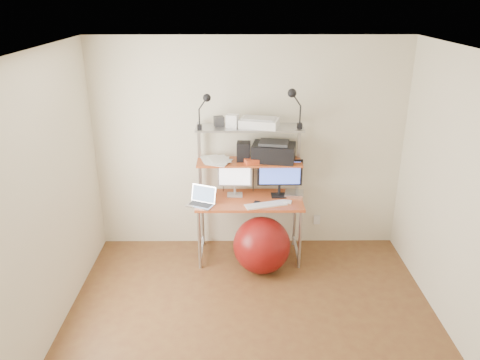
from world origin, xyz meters
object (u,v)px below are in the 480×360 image
Objects in this scene: monitor_silver at (235,176)px; printer at (274,152)px; monitor_black at (280,175)px; laptop at (202,200)px; exercise_ball at (262,245)px.

printer is at bearing 4.48° from monitor_silver.
monitor_black is 1.42× the size of laptop.
monitor_silver is at bearing 177.37° from monitor_black.
exercise_ball is (0.66, -0.18, -0.47)m from laptop.
monitor_black reaches higher than laptop.
laptop is 0.69× the size of printer.
monitor_silver reaches higher than exercise_ball.
monitor_black is at bearing 62.40° from exercise_ball.
printer reaches higher than laptop.
monitor_black is (0.51, -0.02, 0.03)m from monitor_silver.
laptop is at bearing -149.64° from printer.
exercise_ball is (-0.14, -0.46, -0.94)m from printer.
exercise_ball is at bearing -118.07° from monitor_black.
laptop is 0.97m from printer.
laptop is (-0.87, -0.23, -0.21)m from monitor_black.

